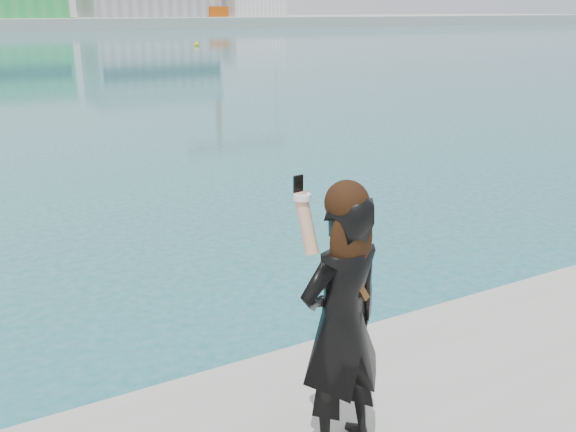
{
  "coord_description": "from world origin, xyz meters",
  "views": [
    {
      "loc": [
        -2.45,
        -3.4,
        3.67
      ],
      "look_at": [
        -0.3,
        0.38,
        2.26
      ],
      "focal_mm": 40.0,
      "sensor_mm": 36.0,
      "label": 1
    }
  ],
  "objects": [
    {
      "name": "woman",
      "position": [
        -0.3,
        -0.32,
        1.77
      ],
      "size": [
        0.71,
        0.51,
        1.91
      ],
      "rotation": [
        0.0,
        0.0,
        3.27
      ],
      "color": "black",
      "rests_on": "near_quay"
    },
    {
      "name": "buoy_near",
      "position": [
        22.82,
        59.8,
        0.0
      ],
      "size": [
        0.5,
        0.5,
        0.5
      ],
      "primitive_type": "sphere",
      "color": "yellow",
      "rests_on": "ground"
    },
    {
      "name": "ancillary_shed",
      "position": [
        62.0,
        126.0,
        5.0
      ],
      "size": [
        12.0,
        10.0,
        6.0
      ],
      "primitive_type": "cube",
      "color": "silver",
      "rests_on": "far_quay"
    }
  ]
}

